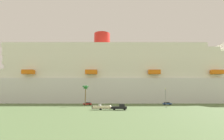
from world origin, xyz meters
TOP-DOWN VIEW (x-y plane):
  - ground_plane at (0.00, 30.00)m, footprint 600.00×600.00m
  - cruise_ship at (24.19, 56.50)m, footprint 286.99×39.72m
  - pickup_truck at (-1.15, -13.72)m, footprint 5.72×2.57m
  - small_boat_on_trailer at (-7.17, -13.33)m, footprint 8.99×2.34m
  - palm_tree at (-17.37, 9.94)m, footprint 3.39×3.45m
  - street_lamp at (19.10, -2.75)m, footprint 0.56×0.56m
  - parked_car_blue_suv at (27.13, 21.87)m, footprint 4.81×2.17m
  - parked_car_red_hatchback at (-17.50, 19.68)m, footprint 4.82×2.68m

SIDE VIEW (x-z plane):
  - ground_plane at x=0.00m, z-range 0.00..0.00m
  - parked_car_red_hatchback at x=-17.50m, z-range 0.04..1.62m
  - parked_car_blue_suv at x=27.13m, z-range 0.05..1.63m
  - small_boat_on_trailer at x=-7.17m, z-range -0.12..2.03m
  - pickup_truck at x=-1.15m, z-range -0.06..2.14m
  - street_lamp at x=19.10m, z-range 1.24..9.75m
  - palm_tree at x=-17.37m, z-range 3.40..13.88m
  - cruise_ship at x=24.19m, z-range -13.11..48.13m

